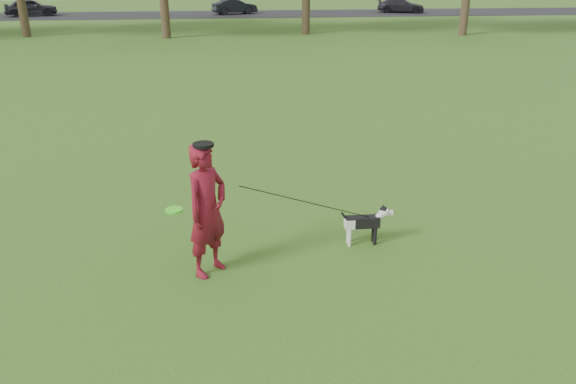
{
  "coord_description": "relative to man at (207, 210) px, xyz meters",
  "views": [
    {
      "loc": [
        -0.75,
        -7.4,
        4.04
      ],
      "look_at": [
        0.06,
        0.02,
        0.95
      ],
      "focal_mm": 35.0,
      "sensor_mm": 36.0,
      "label": 1
    }
  ],
  "objects": [
    {
      "name": "car_mid",
      "position": [
        1.19,
        40.47,
        -0.34
      ],
      "size": [
        3.73,
        2.25,
        1.16
      ],
      "primitive_type": "imported",
      "rotation": [
        0.0,
        0.0,
        1.88
      ],
      "color": "black",
      "rests_on": "road"
    },
    {
      "name": "man",
      "position": [
        0.0,
        0.0,
        0.0
      ],
      "size": [
        0.79,
        0.81,
        1.87
      ],
      "primitive_type": "imported",
      "rotation": [
        0.0,
        0.0,
        0.86
      ],
      "color": "maroon",
      "rests_on": "ground"
    },
    {
      "name": "dog",
      "position": [
        2.35,
        0.59,
        -0.55
      ],
      "size": [
        0.83,
        0.17,
        0.63
      ],
      "color": "black",
      "rests_on": "ground"
    },
    {
      "name": "man_held_items",
      "position": [
        1.45,
        0.26,
        -0.07
      ],
      "size": [
        3.01,
        0.83,
        1.46
      ],
      "color": "#40E11C",
      "rests_on": "ground"
    },
    {
      "name": "road",
      "position": [
        1.08,
        40.47,
        -0.93
      ],
      "size": [
        120.0,
        7.0,
        0.02
      ],
      "primitive_type": "cube",
      "color": "black",
      "rests_on": "ground"
    },
    {
      "name": "ground",
      "position": [
        1.08,
        0.47,
        -0.94
      ],
      "size": [
        120.0,
        120.0,
        0.0
      ],
      "primitive_type": "plane",
      "color": "#285116",
      "rests_on": "ground"
    },
    {
      "name": "car_left",
      "position": [
        -14.53,
        40.47,
        -0.27
      ],
      "size": [
        4.1,
        2.59,
        1.3
      ],
      "primitive_type": "imported",
      "rotation": [
        0.0,
        0.0,
        1.87
      ],
      "color": "black",
      "rests_on": "road"
    },
    {
      "name": "car_right",
      "position": [
        14.88,
        40.47,
        -0.36
      ],
      "size": [
        4.14,
        2.74,
        1.11
      ],
      "primitive_type": "imported",
      "rotation": [
        0.0,
        0.0,
        1.24
      ],
      "color": "black",
      "rests_on": "road"
    }
  ]
}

